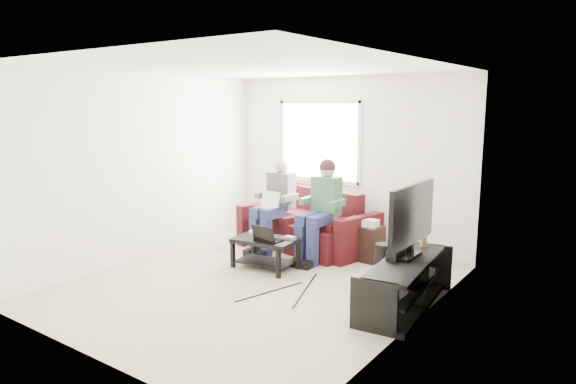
{
  "coord_description": "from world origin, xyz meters",
  "views": [
    {
      "loc": [
        3.8,
        -4.66,
        2.19
      ],
      "look_at": [
        0.06,
        0.6,
        1.07
      ],
      "focal_mm": 32.0,
      "sensor_mm": 36.0,
      "label": 1
    }
  ],
  "objects_px": {
    "sofa": "(310,228)",
    "subwoofer": "(383,262)",
    "coffee_table": "(265,246)",
    "tv_stand": "(406,286)",
    "end_table": "(369,242)",
    "tv": "(412,217)"
  },
  "relations": [
    {
      "from": "tv_stand",
      "to": "subwoofer",
      "type": "xyz_separation_m",
      "value": [
        -0.56,
        0.65,
        -0.0
      ]
    },
    {
      "from": "sofa",
      "to": "end_table",
      "type": "bearing_deg",
      "value": -1.2
    },
    {
      "from": "sofa",
      "to": "subwoofer",
      "type": "bearing_deg",
      "value": -23.46
    },
    {
      "from": "subwoofer",
      "to": "end_table",
      "type": "bearing_deg",
      "value": 128.7
    },
    {
      "from": "sofa",
      "to": "end_table",
      "type": "distance_m",
      "value": 1.02
    },
    {
      "from": "coffee_table",
      "to": "subwoofer",
      "type": "distance_m",
      "value": 1.57
    },
    {
      "from": "tv_stand",
      "to": "end_table",
      "type": "height_order",
      "value": "end_table"
    },
    {
      "from": "tv",
      "to": "subwoofer",
      "type": "relative_size",
      "value": 2.33
    },
    {
      "from": "coffee_table",
      "to": "end_table",
      "type": "distance_m",
      "value": 1.49
    },
    {
      "from": "coffee_table",
      "to": "subwoofer",
      "type": "xyz_separation_m",
      "value": [
        1.5,
        0.47,
        -0.07
      ]
    },
    {
      "from": "tv",
      "to": "sofa",
      "type": "bearing_deg",
      "value": 149.92
    },
    {
      "from": "coffee_table",
      "to": "end_table",
      "type": "relative_size",
      "value": 1.49
    },
    {
      "from": "sofa",
      "to": "tv",
      "type": "relative_size",
      "value": 1.89
    },
    {
      "from": "coffee_table",
      "to": "tv_stand",
      "type": "bearing_deg",
      "value": -4.93
    },
    {
      "from": "sofa",
      "to": "end_table",
      "type": "xyz_separation_m",
      "value": [
        1.02,
        -0.02,
        -0.06
      ]
    },
    {
      "from": "coffee_table",
      "to": "subwoofer",
      "type": "height_order",
      "value": "subwoofer"
    },
    {
      "from": "end_table",
      "to": "coffee_table",
      "type": "bearing_deg",
      "value": -131.46
    },
    {
      "from": "sofa",
      "to": "subwoofer",
      "type": "xyz_separation_m",
      "value": [
        1.53,
        -0.66,
        -0.09
      ]
    },
    {
      "from": "coffee_table",
      "to": "tv_stand",
      "type": "xyz_separation_m",
      "value": [
        2.06,
        -0.18,
        -0.07
      ]
    },
    {
      "from": "sofa",
      "to": "tv_stand",
      "type": "bearing_deg",
      "value": -32.06
    },
    {
      "from": "sofa",
      "to": "tv_stand",
      "type": "relative_size",
      "value": 1.26
    },
    {
      "from": "tv_stand",
      "to": "sofa",
      "type": "bearing_deg",
      "value": 147.94
    }
  ]
}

